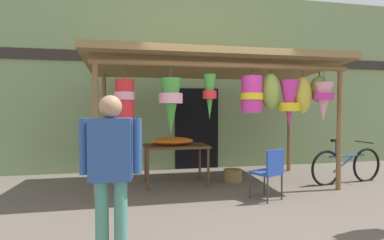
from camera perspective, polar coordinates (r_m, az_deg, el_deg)
The scene contains 9 objects.
ground_plane at distance 5.43m, azimuth 4.53°, elevation -13.87°, with size 30.00×30.00×0.00m, color #60564C.
shop_facade at distance 7.79m, azimuth -0.86°, elevation 7.23°, with size 12.67×0.29×4.39m.
market_stall_canopy at distance 5.88m, azimuth 6.01°, elevation 7.79°, with size 4.79×2.29×2.50m.
display_table at distance 6.05m, azimuth -3.04°, elevation -5.43°, with size 1.24×0.79×0.78m.
flower_heap_on_table at distance 6.08m, azimuth -3.45°, elevation -3.89°, with size 0.82×0.58×0.15m.
folding_chair at distance 5.22m, azimuth 14.22°, elevation -8.91°, with size 0.53×0.53×0.84m.
wicker_basket_by_table at distance 6.48m, azimuth 7.57°, elevation -10.13°, with size 0.38×0.38×0.25m, color olive.
parked_bicycle at distance 6.97m, azimuth 26.75°, elevation -7.60°, with size 1.74×0.44×0.92m.
customer_foreground at distance 3.11m, azimuth -14.80°, elevation -7.92°, with size 0.59×0.26×1.62m.
Camera 1 is at (-1.48, -5.01, 1.49)m, focal length 28.77 mm.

